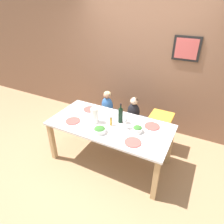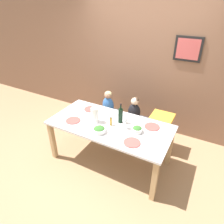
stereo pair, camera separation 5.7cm
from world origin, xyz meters
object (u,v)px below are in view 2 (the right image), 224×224
(salad_bowl_large, at_px, (99,130))
(dinner_plate_front_right, at_px, (132,143))
(chair_right_highchair, at_px, (161,123))
(person_child_left, at_px, (108,102))
(person_child_center, at_px, (134,109))
(wine_bottle, at_px, (121,115))
(chair_far_center, at_px, (133,123))
(chair_far_left, at_px, (108,115))
(dinner_plate_back_right, at_px, (152,127))
(paper_towel_roll, at_px, (95,115))
(salad_bowl_small, at_px, (137,129))
(wine_glass_near, at_px, (125,121))
(dinner_plate_back_left, at_px, (91,109))
(dinner_plate_front_left, at_px, (73,120))

(salad_bowl_large, xyz_separation_m, dinner_plate_front_right, (0.51, 0.01, -0.04))
(chair_right_highchair, distance_m, person_child_left, 1.07)
(person_child_center, relative_size, wine_bottle, 1.40)
(chair_far_center, bearing_deg, chair_far_left, 180.00)
(chair_far_left, distance_m, person_child_center, 0.62)
(dinner_plate_back_right, bearing_deg, dinner_plate_front_right, -102.83)
(dinner_plate_back_right, bearing_deg, paper_towel_roll, -161.23)
(salad_bowl_small, bearing_deg, wine_glass_near, 179.80)
(person_child_left, distance_m, dinner_plate_back_left, 0.48)
(salad_bowl_large, distance_m, dinner_plate_back_left, 0.71)
(salad_bowl_small, relative_size, dinner_plate_back_right, 0.67)
(chair_far_left, xyz_separation_m, paper_towel_roll, (0.20, -0.76, 0.47))
(dinner_plate_back_right, bearing_deg, wine_glass_near, -147.11)
(chair_far_center, xyz_separation_m, wine_bottle, (0.01, -0.59, 0.47))
(paper_towel_roll, bearing_deg, chair_far_left, 104.65)
(wine_bottle, bearing_deg, wine_glass_near, -41.82)
(wine_glass_near, bearing_deg, salad_bowl_large, -135.55)
(chair_far_left, bearing_deg, dinner_plate_front_left, -97.45)
(person_child_left, height_order, dinner_plate_back_left, person_child_left)
(chair_right_highchair, relative_size, salad_bowl_small, 4.44)
(wine_bottle, bearing_deg, person_child_left, 133.36)
(paper_towel_roll, bearing_deg, person_child_center, 65.66)
(salad_bowl_small, distance_m, dinner_plate_back_right, 0.27)
(salad_bowl_small, bearing_deg, chair_far_left, 141.48)
(chair_far_center, height_order, person_child_left, person_child_left)
(dinner_plate_back_left, relative_size, dinner_plate_front_right, 1.00)
(chair_right_highchair, height_order, salad_bowl_large, salad_bowl_large)
(person_child_center, distance_m, wine_bottle, 0.61)
(chair_far_left, xyz_separation_m, chair_far_center, (0.54, 0.00, 0.00))
(chair_far_left, relative_size, dinner_plate_front_right, 1.97)
(person_child_left, distance_m, dinner_plate_back_right, 1.14)
(person_child_left, xyz_separation_m, person_child_center, (0.54, 0.00, 0.00))
(chair_far_left, distance_m, person_child_left, 0.29)
(dinner_plate_front_left, bearing_deg, chair_far_left, 82.55)
(person_child_left, relative_size, dinner_plate_front_left, 1.97)
(wine_bottle, xyz_separation_m, dinner_plate_front_left, (-0.67, -0.32, -0.12))
(chair_far_center, xyz_separation_m, dinner_plate_front_right, (0.38, -0.97, 0.35))
(chair_far_left, relative_size, dinner_plate_front_left, 1.97)
(chair_far_center, relative_size, person_child_center, 1.00)
(chair_right_highchair, bearing_deg, dinner_plate_back_right, -92.97)
(chair_far_left, bearing_deg, person_child_left, 90.00)
(chair_far_left, relative_size, person_child_center, 1.00)
(wine_bottle, bearing_deg, paper_towel_roll, -153.74)
(chair_far_left, height_order, salad_bowl_large, salad_bowl_large)
(chair_far_left, bearing_deg, person_child_center, 0.09)
(salad_bowl_large, distance_m, dinner_plate_front_left, 0.53)
(wine_bottle, distance_m, salad_bowl_large, 0.42)
(dinner_plate_front_left, xyz_separation_m, dinner_plate_back_right, (1.15, 0.43, 0.00))
(paper_towel_roll, xyz_separation_m, dinner_plate_back_right, (0.83, 0.28, -0.11))
(wine_glass_near, bearing_deg, person_child_center, 101.35)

